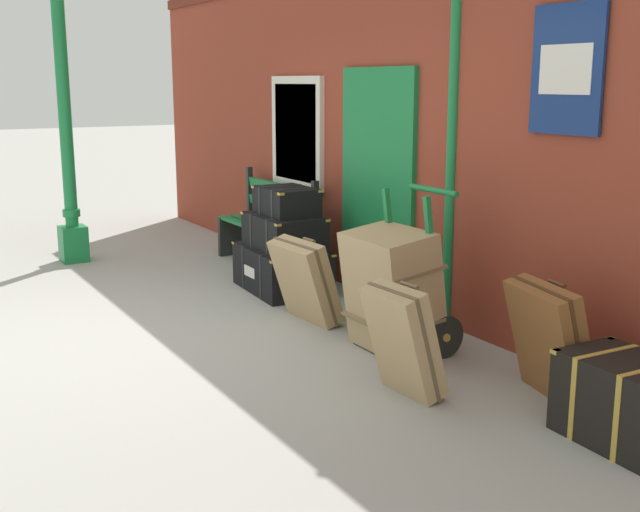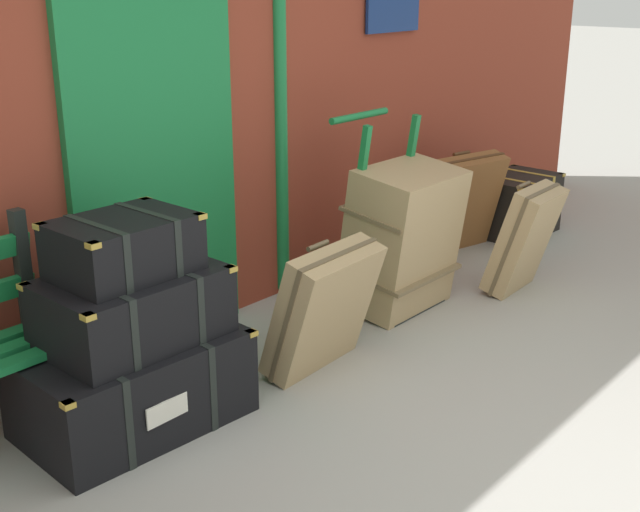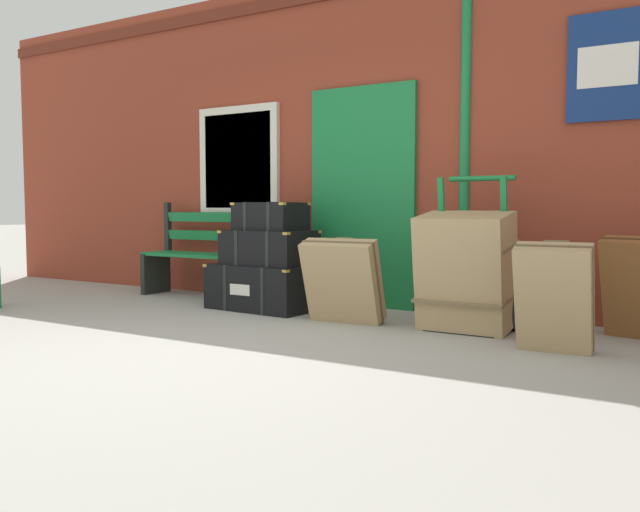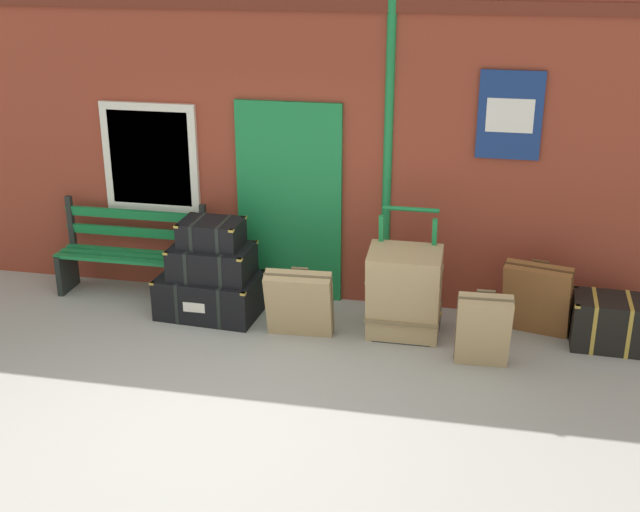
{
  "view_description": "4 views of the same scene",
  "coord_description": "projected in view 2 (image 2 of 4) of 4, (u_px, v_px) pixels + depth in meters",
  "views": [
    {
      "loc": [
        5.98,
        -1.65,
        1.97
      ],
      "look_at": [
        0.21,
        1.73,
        0.51
      ],
      "focal_mm": 44.8,
      "sensor_mm": 36.0,
      "label": 1
    },
    {
      "loc": [
        -2.68,
        -1.09,
        2.03
      ],
      "look_at": [
        0.41,
        1.56,
        0.62
      ],
      "focal_mm": 46.16,
      "sensor_mm": 36.0,
      "label": 2
    },
    {
      "loc": [
        3.05,
        -3.22,
        0.96
      ],
      "look_at": [
        0.12,
        1.56,
        0.54
      ],
      "focal_mm": 37.32,
      "sensor_mm": 36.0,
      "label": 3
    },
    {
      "loc": [
        2.01,
        -5.47,
        3.62
      ],
      "look_at": [
        0.51,
        1.77,
        0.74
      ],
      "focal_mm": 46.27,
      "sensor_mm": 36.0,
      "label": 4
    }
  ],
  "objects": [
    {
      "name": "suitcase_oxblood",
      "position": [
        462.0,
        203.0,
        6.23
      ],
      "size": [
        0.69,
        0.49,
        0.76
      ],
      "color": "brown",
      "rests_on": "ground"
    },
    {
      "name": "brick_facade",
      "position": [
        119.0,
        59.0,
        4.32
      ],
      "size": [
        10.4,
        0.35,
        3.2
      ],
      "color": "brown",
      "rests_on": "ground"
    },
    {
      "name": "porters_trolley",
      "position": [
        379.0,
        261.0,
        5.27
      ],
      "size": [
        0.71,
        0.56,
        1.21
      ],
      "color": "black",
      "rests_on": "ground"
    },
    {
      "name": "suitcase_beige",
      "position": [
        323.0,
        309.0,
        4.33
      ],
      "size": [
        0.65,
        0.42,
        0.71
      ],
      "color": "tan",
      "rests_on": "ground"
    },
    {
      "name": "suitcase_charcoal",
      "position": [
        524.0,
        239.0,
        5.4
      ],
      "size": [
        0.49,
        0.4,
        0.74
      ],
      "color": "tan",
      "rests_on": "ground"
    },
    {
      "name": "steamer_trunk_top",
      "position": [
        124.0,
        246.0,
        3.67
      ],
      "size": [
        0.62,
        0.46,
        0.27
      ],
      "color": "black",
      "rests_on": "steamer_trunk_middle"
    },
    {
      "name": "steamer_trunk_base",
      "position": [
        133.0,
        383.0,
        3.84
      ],
      "size": [
        1.05,
        0.72,
        0.43
      ],
      "color": "black",
      "rests_on": "ground"
    },
    {
      "name": "large_brown_trunk",
      "position": [
        402.0,
        238.0,
        5.11
      ],
      "size": [
        0.7,
        0.55,
        0.93
      ],
      "color": "tan",
      "rests_on": "ground"
    },
    {
      "name": "corner_trunk",
      "position": [
        515.0,
        205.0,
        6.69
      ],
      "size": [
        0.71,
        0.51,
        0.49
      ],
      "color": "black",
      "rests_on": "ground"
    },
    {
      "name": "steamer_trunk_middle",
      "position": [
        133.0,
        308.0,
        3.75
      ],
      "size": [
        0.83,
        0.57,
        0.33
      ],
      "color": "black",
      "rests_on": "steamer_trunk_base"
    }
  ]
}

